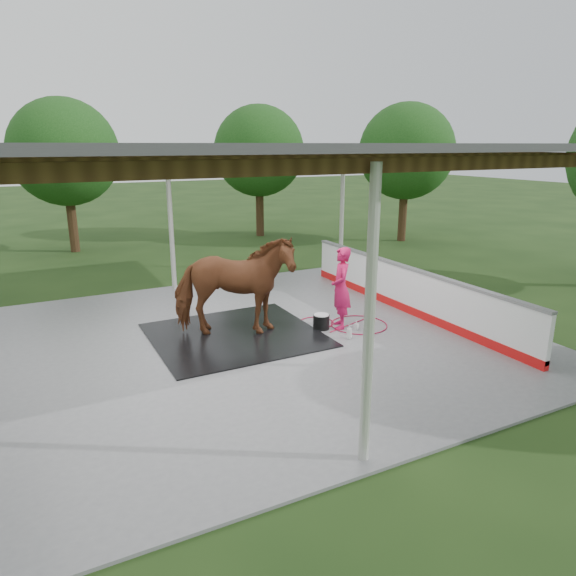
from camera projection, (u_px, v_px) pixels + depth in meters
name	position (u px, v px, depth m)	size (l,w,h in m)	color
ground	(234.00, 344.00, 10.88)	(100.00, 100.00, 0.00)	#1E3814
concrete_slab	(234.00, 343.00, 10.88)	(12.00, 10.00, 0.05)	slate
pavilion_structure	(228.00, 151.00, 9.81)	(12.60, 10.60, 4.05)	beige
dasher_board	(406.00, 290.00, 12.75)	(0.16, 8.00, 1.15)	red
tree_belt	(227.00, 159.00, 10.76)	(28.00, 28.00, 5.80)	#382314
rubber_mat	(235.00, 335.00, 11.24)	(3.51, 3.29, 0.03)	black
horse	(234.00, 286.00, 10.94)	(1.18, 2.59, 2.19)	brown
handler	(341.00, 288.00, 11.51)	(0.68, 0.44, 1.85)	#D01653
wash_bucket	(321.00, 321.00, 11.60)	(0.37, 0.37, 0.34)	black
soap_bottle_a	(349.00, 332.00, 11.01)	(0.12, 0.12, 0.32)	silver
soap_bottle_b	(356.00, 325.00, 11.57)	(0.09, 0.10, 0.21)	#338CD8
hose_coil	(347.00, 324.00, 11.91)	(1.87, 1.64, 0.02)	#A50B32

